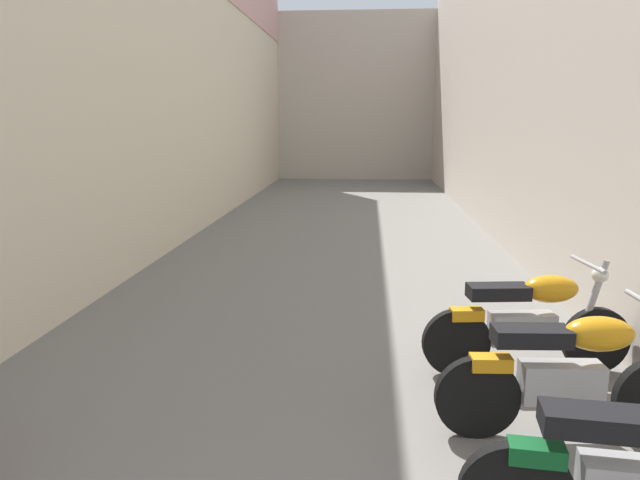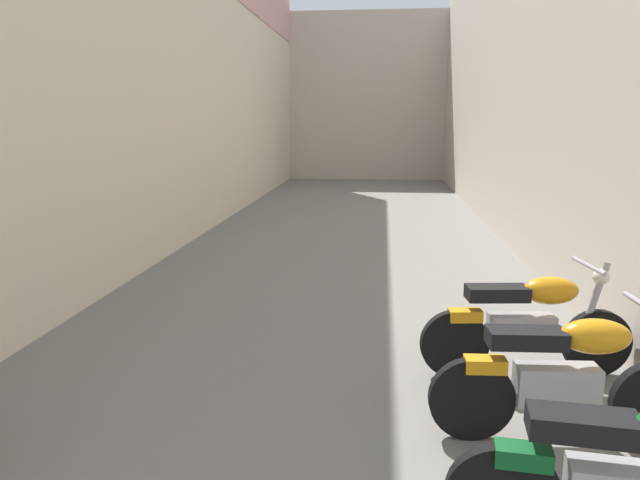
% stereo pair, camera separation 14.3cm
% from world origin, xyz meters
% --- Properties ---
extents(ground_plane, '(38.62, 38.62, 0.00)m').
position_xyz_m(ground_plane, '(0.00, 9.31, 0.00)').
color(ground_plane, slate).
extents(building_right, '(0.45, 22.62, 6.94)m').
position_xyz_m(building_right, '(3.07, 11.31, 3.47)').
color(building_right, beige).
rests_on(building_right, ground).
extents(building_far_end, '(8.74, 2.00, 6.07)m').
position_xyz_m(building_far_end, '(0.00, 23.62, 3.03)').
color(building_far_end, beige).
rests_on(building_far_end, ground).
extents(motorcycle_fourth, '(1.85, 0.58, 1.04)m').
position_xyz_m(motorcycle_fourth, '(1.93, 4.43, 0.50)').
color(motorcycle_fourth, black).
rests_on(motorcycle_fourth, ground).
extents(motorcycle_fifth, '(1.85, 0.58, 1.04)m').
position_xyz_m(motorcycle_fifth, '(1.93, 5.51, 0.50)').
color(motorcycle_fifth, black).
rests_on(motorcycle_fifth, ground).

